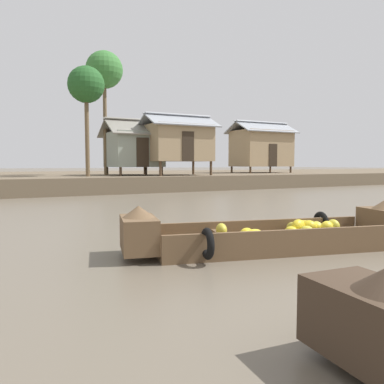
{
  "coord_description": "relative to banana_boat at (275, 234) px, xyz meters",
  "views": [
    {
      "loc": [
        -4.49,
        -1.43,
        1.62
      ],
      "look_at": [
        -0.26,
        6.71,
        0.95
      ],
      "focal_mm": 35.86,
      "sensor_mm": 36.0,
      "label": 1
    }
  ],
  "objects": [
    {
      "name": "palm_tree_mid",
      "position": [
        0.18,
        16.88,
        5.78
      ],
      "size": [
        2.08,
        2.08,
        6.3
      ],
      "color": "brown",
      "rests_on": "riverbank_strip"
    },
    {
      "name": "palm_tree_near",
      "position": [
        1.92,
        19.46,
        7.34
      ],
      "size": [
        2.4,
        2.4,
        8.02
      ],
      "color": "brown",
      "rests_on": "riverbank_strip"
    },
    {
      "name": "stilt_house_mid_right",
      "position": [
        5.89,
        16.7,
        2.73
      ],
      "size": [
        4.58,
        3.32,
        3.91
      ],
      "color": "#4C3826",
      "rests_on": "riverbank_strip"
    },
    {
      "name": "stilt_house_right",
      "position": [
        15.1,
        20.03,
        2.66
      ],
      "size": [
        5.17,
        3.51,
        4.22
      ],
      "color": "#4C3826",
      "rests_on": "riverbank_strip"
    },
    {
      "name": "riverbank_strip",
      "position": [
        -0.22,
        24.16,
        0.15
      ],
      "size": [
        160.0,
        20.0,
        0.91
      ],
      "primitive_type": "cube",
      "color": "brown",
      "rests_on": "ground"
    },
    {
      "name": "ground_plane",
      "position": [
        -0.22,
        5.77,
        -0.3
      ],
      "size": [
        300.0,
        300.0,
        0.0
      ],
      "primitive_type": "plane",
      "color": "#665B4C"
    },
    {
      "name": "banana_boat",
      "position": [
        0.0,
        0.0,
        0.0
      ],
      "size": [
        5.73,
        2.37,
        0.91
      ],
      "color": "brown",
      "rests_on": "ground"
    },
    {
      "name": "stilt_house_mid_left",
      "position": [
        3.48,
        18.42,
        2.33
      ],
      "size": [
        3.79,
        3.94,
        3.66
      ],
      "color": "#4C3826",
      "rests_on": "riverbank_strip"
    }
  ]
}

